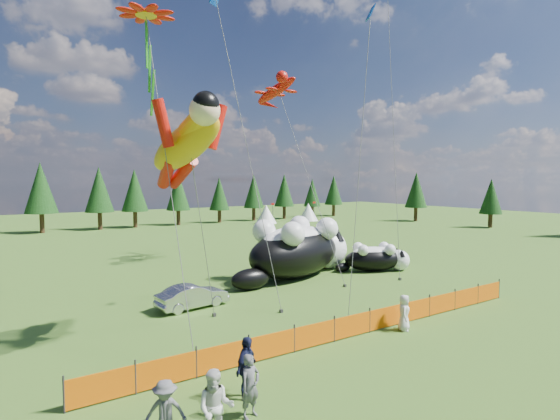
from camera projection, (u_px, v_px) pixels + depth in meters
name	position (u px, v px, depth m)	size (l,w,h in m)	color
ground	(309.00, 318.00, 20.93)	(160.00, 160.00, 0.00)	#183B0A
safety_fence	(352.00, 325.00, 18.39)	(22.06, 0.06, 1.10)	#262626
tree_line	(106.00, 199.00, 58.20)	(90.00, 4.00, 8.00)	black
festival_tents	(198.00, 218.00, 60.22)	(50.00, 3.20, 2.80)	white
cat_large	(300.00, 249.00, 29.99)	(10.86, 6.18, 4.01)	black
cat_small	(376.00, 258.00, 31.67)	(5.29, 3.65, 2.04)	black
car	(192.00, 296.00, 22.56)	(1.31, 3.74, 1.23)	silver
spectator_a	(250.00, 386.00, 12.16)	(0.65, 0.43, 1.79)	#525156
spectator_b	(216.00, 408.00, 10.84)	(0.94, 0.56, 1.94)	silver
spectator_c	(246.00, 368.00, 13.19)	(1.12, 0.57, 1.91)	#131736
spectator_d	(165.00, 413.00, 10.86)	(1.08, 0.56, 1.67)	#525156
spectator_e	(404.00, 313.00, 19.17)	(0.78, 0.51, 1.59)	silver
superhero_kite	(186.00, 144.00, 17.44)	(5.47, 5.72, 10.41)	orange
gecko_kite	(276.00, 91.00, 35.24)	(4.45, 13.50, 17.04)	red
flower_kite	(146.00, 18.00, 18.33)	(2.78, 6.11, 14.22)	red
diamond_kite_a	(218.00, 8.00, 22.96)	(2.26, 4.29, 17.21)	#0B40B3
diamond_kite_c	(370.00, 25.00, 21.91)	(3.13, 2.22, 15.84)	#0B40B3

